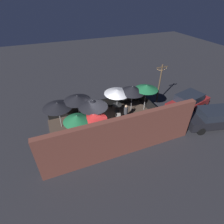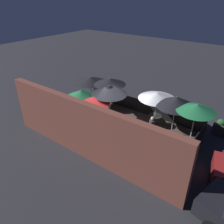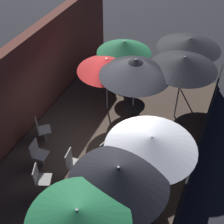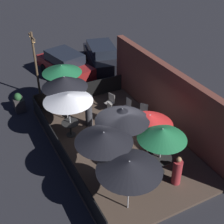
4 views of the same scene
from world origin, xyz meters
name	(u,v)px [view 3 (image 3 of 4)]	position (x,y,z in m)	size (l,w,h in m)	color
ground_plane	(113,141)	(0.00, 0.00, 0.00)	(60.00, 60.00, 0.00)	#26262B
patio_deck	(113,139)	(0.00, 0.00, 0.06)	(8.72, 5.32, 0.12)	#47382D
building_wall	(30,81)	(0.00, 2.89, 1.53)	(10.32, 0.36, 3.06)	brown
fence_front	(196,153)	(0.00, -2.61, 0.59)	(8.52, 0.05, 0.95)	black
patio_umbrella_0	(151,142)	(-1.52, -1.63, 2.15)	(2.20, 2.20, 2.22)	#B2B2B7
patio_umbrella_1	(124,47)	(2.38, 0.62, 2.05)	(1.89, 1.89, 2.16)	#B2B2B7
patio_umbrella_2	(135,67)	(0.97, -0.31, 2.34)	(2.17, 2.17, 2.49)	#B2B2B7
patio_umbrella_3	(189,43)	(3.39, -1.38, 2.13)	(2.20, 2.20, 2.21)	#B2B2B7
patio_umbrella_4	(78,216)	(-3.94, -1.03, 2.36)	(1.99, 1.99, 2.45)	#B2B2B7
patio_umbrella_5	(118,175)	(-2.77, -1.33, 2.27)	(2.17, 2.17, 2.42)	#B2B2B7
patio_umbrella_6	(107,64)	(1.29, 0.78, 1.96)	(1.93, 1.93, 2.07)	#B2B2B7
patio_umbrella_7	(184,62)	(1.85, -1.54, 2.30)	(2.11, 2.11, 2.39)	#B2B2B7
dining_table_0	(146,180)	(-1.52, -1.63, 0.68)	(0.81, 0.81, 0.71)	black
dining_table_1	(123,78)	(2.38, 0.62, 0.74)	(0.96, 0.96, 0.77)	black
dining_table_2	(133,109)	(0.97, -0.31, 0.71)	(0.77, 0.77, 0.75)	black
patio_chair_0	(42,129)	(-0.98, 1.97, 0.62)	(0.56, 0.56, 0.92)	gray
patio_chair_1	(41,179)	(-2.57, 0.96, 0.63)	(0.52, 0.52, 0.94)	gray
patio_chair_2	(108,154)	(-1.04, -0.31, 0.61)	(0.51, 0.51, 0.91)	gray
patio_chair_3	(38,153)	(-1.83, 1.54, 0.61)	(0.44, 0.44, 0.91)	gray
patio_chair_4	(73,163)	(-1.78, 0.42, 0.65)	(0.45, 0.45, 0.96)	gray
patron_0	(125,67)	(3.18, 0.88, 0.70)	(0.45, 0.45, 1.29)	maroon
patron_1	(103,177)	(-1.87, -0.55, 0.68)	(0.35, 0.35, 1.24)	#333338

